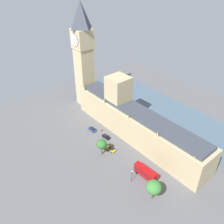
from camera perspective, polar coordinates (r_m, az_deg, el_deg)
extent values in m
plane|color=#565659|center=(121.81, 5.07, -6.28)|extent=(148.79, 148.79, 0.00)
cube|color=#475B6B|center=(142.08, 14.30, -0.83)|extent=(30.44, 133.91, 0.25)
cube|color=tan|center=(118.59, 5.93, -3.20)|extent=(13.58, 78.79, 14.34)
cube|color=tan|center=(123.26, 1.45, 2.36)|extent=(10.09, 10.09, 28.08)
cube|color=#383D47|center=(114.07, 6.15, 0.03)|extent=(10.32, 75.64, 1.60)
cone|color=tan|center=(133.89, -6.65, 5.69)|extent=(1.20, 1.20, 3.08)
cone|color=tan|center=(121.24, -1.92, 2.71)|extent=(1.20, 1.20, 2.79)
cone|color=tan|center=(110.11, 3.82, -1.03)|extent=(1.20, 1.20, 2.09)
cone|color=tan|center=(100.46, 10.78, -5.21)|extent=(1.20, 1.20, 2.77)
cone|color=tan|center=(93.61, 19.07, -10.32)|extent=(1.20, 1.20, 2.24)
cube|color=tan|center=(143.04, -6.49, 8.23)|extent=(8.44, 8.44, 34.72)
cube|color=tan|center=(135.18, -7.10, 16.94)|extent=(9.28, 9.28, 10.43)
cylinder|color=silver|center=(132.75, -8.89, 16.50)|extent=(0.25, 6.41, 6.41)
torus|color=black|center=(132.75, -8.89, 16.50)|extent=(0.24, 6.65, 6.65)
cylinder|color=silver|center=(139.08, -8.26, 17.31)|extent=(6.41, 0.25, 6.41)
torus|color=black|center=(139.08, -8.26, 17.31)|extent=(6.65, 0.24, 6.65)
pyramid|color=#383D47|center=(132.35, -7.49, 22.03)|extent=(9.28, 9.28, 14.05)
cube|color=navy|center=(126.50, -4.73, -4.14)|extent=(1.83, 4.75, 0.75)
cube|color=black|center=(125.92, -4.68, -3.93)|extent=(1.53, 2.66, 0.65)
cylinder|color=black|center=(127.37, -5.42, -4.10)|extent=(0.25, 0.68, 0.68)
cylinder|color=black|center=(128.10, -4.82, -3.81)|extent=(0.25, 0.68, 0.68)
cylinder|color=black|center=(125.36, -4.62, -4.74)|extent=(0.25, 0.68, 0.68)
cylinder|color=black|center=(126.10, -4.01, -4.45)|extent=(0.25, 0.68, 0.68)
cube|color=black|center=(121.25, -1.42, -5.92)|extent=(2.21, 4.53, 0.75)
cube|color=black|center=(120.93, -1.50, -5.62)|extent=(1.72, 2.59, 0.65)
cylinder|color=black|center=(121.15, -0.68, -6.18)|extent=(0.32, 0.70, 0.68)
cylinder|color=black|center=(120.29, -1.21, -6.52)|extent=(0.32, 0.70, 0.68)
cylinder|color=black|center=(122.69, -1.62, -5.60)|extent=(0.32, 0.70, 0.68)
cylinder|color=black|center=(121.84, -2.15, -5.94)|extent=(0.32, 0.70, 0.68)
cube|color=gold|center=(114.25, -0.28, -8.81)|extent=(2.11, 4.89, 0.75)
cube|color=black|center=(113.65, -0.19, -8.61)|extent=(1.70, 2.77, 0.65)
cylinder|color=black|center=(114.93, -1.12, -8.77)|extent=(0.29, 0.69, 0.68)
cylinder|color=black|center=(115.77, -0.49, -8.39)|extent=(0.29, 0.69, 0.68)
cylinder|color=black|center=(113.25, -0.06, -9.53)|extent=(0.29, 0.69, 0.68)
cylinder|color=black|center=(114.10, 0.57, -9.13)|extent=(0.29, 0.69, 0.68)
cube|color=#B20C0F|center=(102.24, 7.93, -14.01)|extent=(2.97, 10.60, 4.20)
cube|color=black|center=(102.18, 7.93, -13.97)|extent=(3.01, 10.20, 0.70)
cylinder|color=black|center=(104.69, 5.85, -14.07)|extent=(0.40, 1.11, 1.10)
cylinder|color=black|center=(105.93, 6.71, -13.43)|extent=(0.40, 1.11, 1.10)
cylinder|color=black|center=(101.74, 9.02, -16.21)|extent=(0.40, 1.11, 1.10)
cylinder|color=black|center=(103.01, 9.87, -15.52)|extent=(0.40, 1.11, 1.10)
cylinder|color=maroon|center=(125.73, -2.45, -4.32)|extent=(0.53, 0.53, 1.37)
sphere|color=beige|center=(125.23, -2.46, -4.03)|extent=(0.26, 0.26, 0.26)
cube|color=navy|center=(125.85, -2.55, -4.25)|extent=(0.33, 0.15, 0.25)
cylinder|color=brown|center=(111.45, -2.44, -9.18)|extent=(0.56, 0.56, 4.23)
ellipsoid|color=#2D6628|center=(108.83, -2.49, -7.64)|extent=(4.90, 4.90, 4.16)
cylinder|color=brown|center=(96.22, 9.63, -18.82)|extent=(0.56, 0.56, 3.99)
ellipsoid|color=#387533|center=(92.97, 9.88, -17.21)|extent=(5.95, 5.95, 5.06)
cylinder|color=black|center=(100.15, 4.73, -15.04)|extent=(0.18, 0.18, 5.25)
sphere|color=#F2EAC6|center=(98.01, 4.81, -13.90)|extent=(0.56, 0.56, 0.56)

